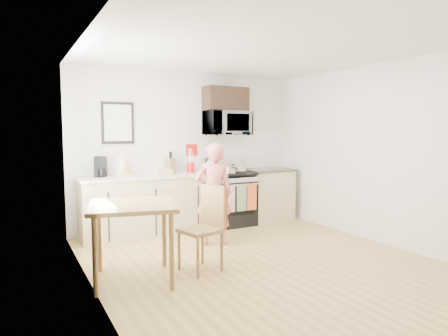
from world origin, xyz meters
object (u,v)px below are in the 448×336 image
range (230,200)px  chair (209,215)px  dining_table (132,212)px  microwave (227,123)px  person (214,194)px  cake (239,169)px

range → chair: bearing=-125.4°
dining_table → chair: size_ratio=0.97×
microwave → person: (-0.80, -1.07, -1.03)m
person → cake: size_ratio=4.97×
cake → microwave: bearing=126.8°
dining_table → chair: 0.91m
dining_table → cake: bearing=35.9°
dining_table → microwave: bearing=40.5°
person → chair: size_ratio=1.48×
person → dining_table: (-1.39, -0.81, 0.02)m
microwave → dining_table: bearing=-139.5°
range → person: bearing=-129.8°
range → person: person is taller
person → dining_table: size_ratio=1.53×
dining_table → chair: bearing=-2.7°
dining_table → person: bearing=30.1°
range → dining_table: bearing=-141.1°
range → person: size_ratio=0.79×
cake → range: bearing=149.8°
cake → chair: bearing=-129.5°
person → dining_table: person is taller
chair → cake: size_ratio=3.35×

